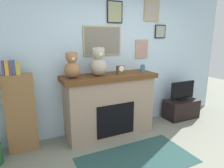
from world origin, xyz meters
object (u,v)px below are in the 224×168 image
bookshelf (20,111)px  mantel_clock (120,70)px  candle_jar (143,68)px  television (182,91)px  tv_stand (181,109)px  teddy_bear_cream (99,63)px  teddy_bear_brown (72,66)px  fireplace (109,104)px

bookshelf → mantel_clock: bearing=-3.1°
bookshelf → candle_jar: size_ratio=10.89×
television → mantel_clock: (-1.53, 0.01, 0.58)m
tv_stand → television: television is taller
mantel_clock → teddy_bear_cream: bearing=179.8°
mantel_clock → teddy_bear_brown: teddy_bear_brown is taller
teddy_bear_brown → teddy_bear_cream: 0.45m
bookshelf → television: bookshelf is taller
fireplace → tv_stand: size_ratio=2.25×
television → mantel_clock: bearing=179.5°
candle_jar → mantel_clock: size_ratio=0.90×
fireplace → mantel_clock: size_ratio=11.53×
mantel_clock → teddy_bear_brown: size_ratio=0.35×
tv_stand → mantel_clock: mantel_clock is taller
teddy_bear_cream → teddy_bear_brown: bearing=180.0°
bookshelf → candle_jar: bookshelf is taller
candle_jar → teddy_bear_brown: bearing=-180.0°
fireplace → mantel_clock: bearing=-5.2°
tv_stand → teddy_bear_cream: 2.25m
fireplace → candle_jar: 0.93m
bookshelf → mantel_clock: size_ratio=9.83×
tv_stand → fireplace: bearing=179.0°
candle_jar → teddy_bear_brown: 1.35m
fireplace → teddy_bear_brown: teddy_bear_brown is taller
fireplace → tv_stand: bearing=-1.0°
candle_jar → mantel_clock: 0.48m
television → candle_jar: (-1.05, 0.01, 0.57)m
bookshelf → candle_jar: 2.22m
candle_jar → teddy_bear_brown: teddy_bear_brown is taller
bookshelf → teddy_bear_brown: (0.81, -0.09, 0.65)m
television → teddy_bear_brown: bearing=179.7°
fireplace → teddy_bear_brown: (-0.65, -0.02, 0.74)m
tv_stand → mantel_clock: (-1.53, 0.01, 0.99)m
television → mantel_clock: size_ratio=4.29×
fireplace → bookshelf: bearing=177.3°
fireplace → teddy_bear_brown: 0.99m
tv_stand → candle_jar: bearing=179.3°
mantel_clock → teddy_bear_cream: (-0.42, 0.00, 0.14)m
tv_stand → bookshelf: bearing=178.2°
television → fireplace: bearing=179.0°
bookshelf → tv_stand: size_ratio=1.92×
candle_jar → bookshelf: bearing=177.7°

